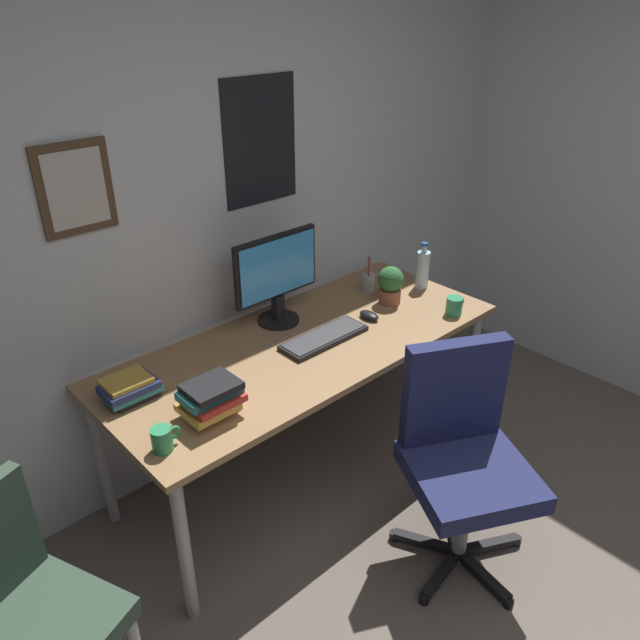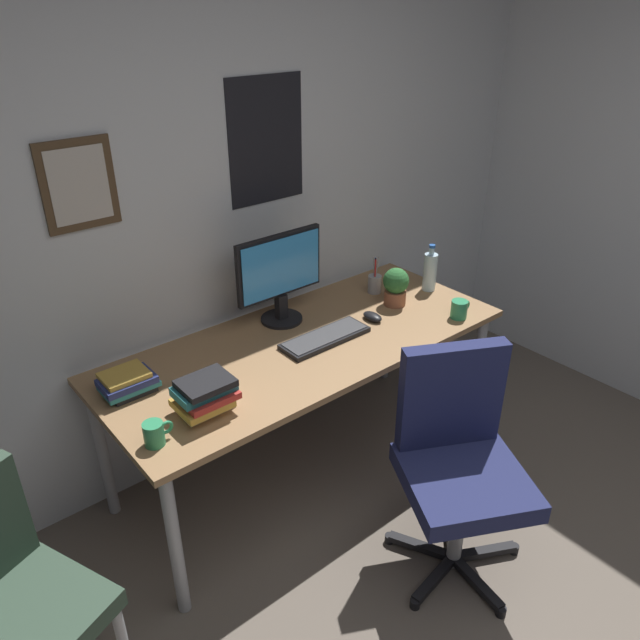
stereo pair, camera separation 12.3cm
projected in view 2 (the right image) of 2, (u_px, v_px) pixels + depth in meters
The scene contains 14 objects.
wall_back at pixel (194, 205), 2.68m from camera, with size 4.40×0.10×2.60m.
desk at pixel (306, 353), 2.80m from camera, with size 1.88×0.78×0.73m.
office_chair at pixel (458, 454), 2.40m from camera, with size 0.62×0.62×0.95m.
side_chair at pixel (6, 598), 1.86m from camera, with size 0.55×0.55×0.88m.
monitor at pixel (280, 275), 2.83m from camera, with size 0.46×0.20×0.43m.
keyboard at pixel (325, 338), 2.77m from camera, with size 0.43×0.15×0.03m.
computer_mouse at pixel (372, 317), 2.94m from camera, with size 0.06×0.11×0.04m.
water_bottle at pixel (430, 271), 3.20m from camera, with size 0.07×0.07×0.25m.
coffee_mug_near at pixel (155, 434), 2.12m from camera, with size 0.11×0.07×0.09m.
coffee_mug_far at pixel (459, 309), 2.95m from camera, with size 0.12×0.08×0.09m.
potted_plant at pixel (396, 285), 3.04m from camera, with size 0.13×0.13×0.19m.
pen_cup at pixel (375, 283), 3.19m from camera, with size 0.07×0.07×0.20m.
book_stack_left at pixel (205, 395), 2.26m from camera, with size 0.22×0.17×0.15m.
book_stack_right at pixel (128, 383), 2.39m from camera, with size 0.22×0.15×0.09m.
Camera 2 is at (-1.24, -0.20, 2.13)m, focal length 34.30 mm.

